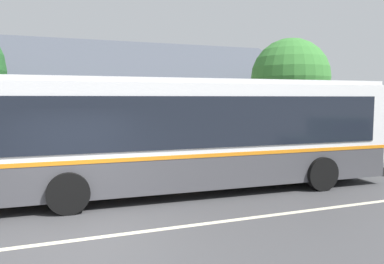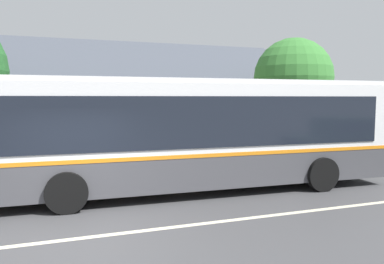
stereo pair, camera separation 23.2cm
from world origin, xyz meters
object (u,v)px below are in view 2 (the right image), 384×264
Objects in this scene: transit_bus at (187,132)px; street_tree_primary at (293,79)px; bench_down_street at (119,159)px; bus_stop_sign at (320,125)px.

street_tree_primary is (6.47, 4.21, 1.81)m from transit_bus.
street_tree_primary reaches higher than bench_down_street.
bench_down_street is 8.67m from street_tree_primary.
street_tree_primary is at bearing 85.78° from bus_stop_sign.
bus_stop_sign is at bearing 18.35° from transit_bus.
street_tree_primary is at bearing 9.02° from bench_down_street.
street_tree_primary is 2.25× the size of bus_stop_sign.
bus_stop_sign is (6.31, 2.09, -0.10)m from transit_bus.
street_tree_primary is 2.86m from bus_stop_sign.
transit_bus is 6.65m from bus_stop_sign.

